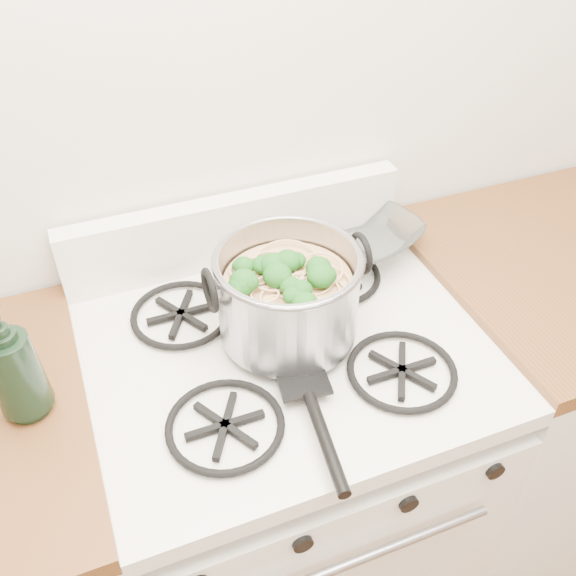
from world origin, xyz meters
The scene contains 6 objects.
gas_range centered at (0.00, 1.26, 0.44)m, with size 0.76×0.66×0.92m.
counter_left centered at (-0.51, 1.26, 0.46)m, with size 0.25×0.65×0.92m.
stock_pot centered at (0.01, 1.28, 1.01)m, with size 0.30×0.27×0.19m.
spatula centered at (-0.01, 1.16, 0.94)m, with size 0.29×0.31×0.02m, color black, non-canonical shape.
glass_bowl centered at (0.27, 1.48, 0.94)m, with size 0.10×0.10×0.02m, color white.
bottle centered at (-0.47, 1.27, 1.04)m, with size 0.09×0.09×0.23m, color black.
Camera 1 is at (-0.32, 0.45, 1.79)m, focal length 40.00 mm.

